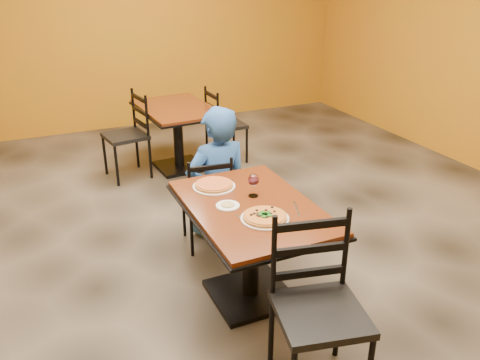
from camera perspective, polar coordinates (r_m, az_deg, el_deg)
name	(u,v)px	position (r m, az deg, el deg)	size (l,w,h in m)	color
floor	(224,261)	(4.06, -1.85, -9.48)	(7.00, 8.00, 0.01)	black
wall_back	(112,22)	(7.29, -14.69, 17.39)	(7.00, 0.01, 3.00)	#BB6914
table_main	(251,230)	(3.37, 1.29, -5.84)	(0.83, 1.23, 0.75)	#5E1F0E
table_second	(177,123)	(5.70, -7.32, 6.58)	(0.86, 1.21, 0.75)	#5E1F0E
chair_main_near	(320,315)	(2.74, 9.39, -15.27)	(0.46, 0.46, 1.02)	black
chair_main_far	(207,199)	(4.12, -3.93, -2.26)	(0.38, 0.38, 0.84)	black
chair_second_left	(125,136)	(5.59, -13.27, 4.98)	(0.43, 0.43, 0.96)	black
chair_second_right	(226,125)	(5.93, -1.61, 6.44)	(0.41, 0.41, 0.91)	black
diner	(217,172)	(4.24, -2.66, 1.00)	(0.59, 0.39, 1.17)	#194A8B
plate_main	(265,218)	(3.10, 2.92, -4.51)	(0.31, 0.31, 0.01)	white
pizza_main	(265,216)	(3.10, 2.93, -4.25)	(0.28, 0.28, 0.02)	maroon
plate_far	(214,186)	(3.54, -3.06, -0.75)	(0.31, 0.31, 0.01)	white
pizza_far	(214,184)	(3.54, -3.06, -0.51)	(0.28, 0.28, 0.02)	orange
side_plate	(228,206)	(3.26, -1.44, -3.03)	(0.16, 0.16, 0.01)	white
dip	(228,205)	(3.25, -1.44, -2.89)	(0.09, 0.09, 0.01)	tan
wine_glass	(253,184)	(3.37, 1.58, -0.50)	(0.08, 0.08, 0.18)	white
fork	(244,221)	(3.08, 0.42, -4.79)	(0.01, 0.19, 0.00)	silver
knife	(297,208)	(3.25, 6.63, -3.30)	(0.01, 0.21, 0.00)	silver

